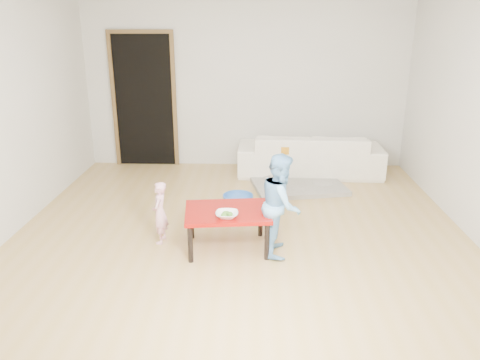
{
  "coord_description": "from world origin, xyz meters",
  "views": [
    {
      "loc": [
        0.16,
        -4.85,
        2.25
      ],
      "look_at": [
        0.0,
        -0.2,
        0.65
      ],
      "focal_mm": 35.0,
      "sensor_mm": 36.0,
      "label": 1
    }
  ],
  "objects_px": {
    "red_table": "(227,229)",
    "child_blue": "(281,204)",
    "sofa": "(309,154)",
    "child_pink": "(160,213)",
    "basin": "(238,200)",
    "bowl": "(227,215)"
  },
  "relations": [
    {
      "from": "red_table",
      "to": "child_blue",
      "type": "xyz_separation_m",
      "value": [
        0.54,
        -0.05,
        0.31
      ]
    },
    {
      "from": "child_blue",
      "to": "sofa",
      "type": "bearing_deg",
      "value": -8.36
    },
    {
      "from": "child_pink",
      "to": "child_blue",
      "type": "relative_size",
      "value": 0.65
    },
    {
      "from": "child_blue",
      "to": "basin",
      "type": "xyz_separation_m",
      "value": [
        -0.47,
        1.28,
        -0.46
      ]
    },
    {
      "from": "red_table",
      "to": "bowl",
      "type": "distance_m",
      "value": 0.3
    },
    {
      "from": "bowl",
      "to": "red_table",
      "type": "bearing_deg",
      "value": 92.39
    },
    {
      "from": "child_pink",
      "to": "child_blue",
      "type": "height_order",
      "value": "child_blue"
    },
    {
      "from": "red_table",
      "to": "child_pink",
      "type": "relative_size",
      "value": 1.26
    },
    {
      "from": "red_table",
      "to": "bowl",
      "type": "xyz_separation_m",
      "value": [
        0.01,
        -0.18,
        0.24
      ]
    },
    {
      "from": "bowl",
      "to": "child_pink",
      "type": "distance_m",
      "value": 0.79
    },
    {
      "from": "sofa",
      "to": "child_pink",
      "type": "distance_m",
      "value": 3.02
    },
    {
      "from": "child_blue",
      "to": "child_pink",
      "type": "bearing_deg",
      "value": 85.98
    },
    {
      "from": "red_table",
      "to": "basin",
      "type": "xyz_separation_m",
      "value": [
        0.06,
        1.23,
        -0.15
      ]
    },
    {
      "from": "bowl",
      "to": "child_pink",
      "type": "xyz_separation_m",
      "value": [
        -0.72,
        0.3,
        -0.12
      ]
    },
    {
      "from": "bowl",
      "to": "child_blue",
      "type": "bearing_deg",
      "value": 12.86
    },
    {
      "from": "bowl",
      "to": "basin",
      "type": "bearing_deg",
      "value": 87.74
    },
    {
      "from": "bowl",
      "to": "basin",
      "type": "xyz_separation_m",
      "value": [
        0.06,
        1.4,
        -0.39
      ]
    },
    {
      "from": "sofa",
      "to": "bowl",
      "type": "relative_size",
      "value": 9.8
    },
    {
      "from": "bowl",
      "to": "basin",
      "type": "height_order",
      "value": "bowl"
    },
    {
      "from": "red_table",
      "to": "basin",
      "type": "bearing_deg",
      "value": 87.08
    },
    {
      "from": "red_table",
      "to": "child_blue",
      "type": "height_order",
      "value": "child_blue"
    },
    {
      "from": "basin",
      "to": "sofa",
      "type": "bearing_deg",
      "value": 51.5
    }
  ]
}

